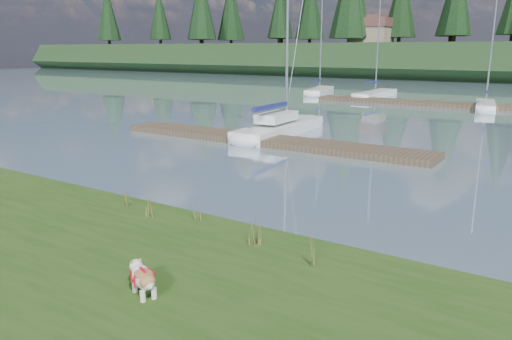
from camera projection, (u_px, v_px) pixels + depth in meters
The scene contains 19 objects.
ground at pixel (453, 107), 38.58m from camera, with size 200.00×200.00×0.00m, color #7A94A3.
bank at pixel (17, 279), 9.27m from camera, with size 60.00×9.00×0.35m, color #2D4A17.
bulldog at pixel (143, 277), 8.26m from camera, with size 0.85×0.59×0.50m.
sailboat_main at pixel (285, 124), 26.60m from camera, with size 2.24×8.64×12.32m.
dock_near at pixel (265, 140), 23.60m from camera, with size 16.00×2.00×0.30m, color #4C3D2C.
dock_far at pixel (481, 106), 37.48m from camera, with size 26.00×2.20×0.30m, color #4C3D2C.
sailboat_bg_0 at pixel (321, 90), 50.11m from camera, with size 3.36×7.93×11.32m.
sailboat_bg_1 at pixel (378, 93), 46.51m from camera, with size 1.72×8.24×12.24m.
sailboat_bg_2 at pixel (485, 105), 36.98m from camera, with size 2.28×6.49×9.75m.
weed_0 at pixel (148, 208), 12.14m from camera, with size 0.17×0.14×0.52m.
weed_1 at pixel (196, 214), 11.91m from camera, with size 0.17×0.14×0.40m.
weed_2 at pixel (257, 231), 10.44m from camera, with size 0.17×0.14×0.69m.
weed_3 at pixel (126, 198), 13.00m from camera, with size 0.17×0.14×0.51m.
weed_4 at pixel (252, 236), 10.43m from camera, with size 0.17×0.14×0.44m.
weed_5 at pixel (314, 252), 9.38m from camera, with size 0.17×0.14×0.68m.
mud_lip at pixel (177, 219), 12.88m from camera, with size 60.00×0.50×0.14m, color #33281C.
conifer_0 at pixel (201, 4), 94.95m from camera, with size 5.72×5.72×14.15m.
conifer_1 at pixel (280, 10), 90.53m from camera, with size 4.40×4.40×11.30m.
house_0 at pixel (371, 30), 81.07m from camera, with size 6.30×5.30×4.65m.
Camera 1 is at (8.40, -10.69, 4.34)m, focal length 35.00 mm.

